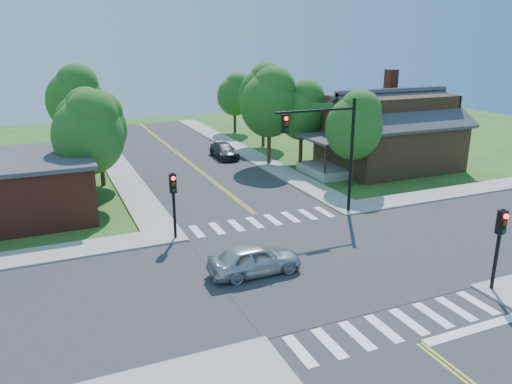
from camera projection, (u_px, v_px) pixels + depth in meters
name	position (u px, v px, depth m)	size (l,w,h in m)	color
ground	(315.00, 262.00, 24.63)	(100.00, 100.00, 0.00)	#345B1C
road_ns	(315.00, 262.00, 24.63)	(10.00, 90.00, 0.04)	#2D2D30
road_ew	(315.00, 262.00, 24.63)	(90.00, 10.00, 0.04)	#2D2D30
intersection_patch	(315.00, 262.00, 24.63)	(10.20, 10.20, 0.06)	#2D2D30
sidewalk_ne	(381.00, 161.00, 44.48)	(40.00, 40.00, 0.14)	#9E9B93
crosswalk_north	(264.00, 221.00, 30.05)	(8.85, 2.00, 0.01)	white
crosswalk_south	(396.00, 325.00, 19.19)	(8.85, 2.00, 0.01)	white
centerline	(315.00, 261.00, 24.62)	(0.30, 90.00, 0.01)	gold
stop_bar	(473.00, 330.00, 18.92)	(4.60, 0.45, 0.09)	white
signal_mast_ne	(329.00, 139.00, 29.58)	(5.30, 0.42, 7.20)	black
signal_pole_se	(500.00, 235.00, 21.04)	(0.34, 0.42, 3.80)	black
signal_pole_nw	(173.00, 194.00, 26.61)	(0.34, 0.42, 3.80)	black
house_ne	(389.00, 128.00, 41.86)	(13.05, 8.80, 7.11)	#311C11
building_nw	(4.00, 188.00, 30.26)	(10.40, 8.40, 3.73)	maroon
tree_e_a	(356.00, 124.00, 36.05)	(4.20, 3.99, 7.14)	#382314
tree_e_b	(303.00, 109.00, 42.86)	(4.28, 4.07, 7.28)	#382314
tree_e_c	(264.00, 92.00, 49.60)	(4.93, 4.68, 8.38)	#382314
tree_e_d	(235.00, 93.00, 57.12)	(4.05, 3.85, 6.88)	#382314
tree_w_a	(89.00, 131.00, 31.46)	(4.50, 4.27, 7.65)	#382314
tree_w_b	(84.00, 120.00, 37.09)	(4.25, 4.03, 7.22)	#382314
tree_w_c	(76.00, 97.00, 44.33)	(5.02, 4.77, 8.54)	#382314
tree_w_d	(67.00, 102.00, 52.34)	(3.71, 3.52, 6.31)	#382314
tree_house	(270.00, 101.00, 42.18)	(4.96, 4.71, 8.43)	#382314
tree_bldg	(99.00, 124.00, 36.19)	(4.13, 3.92, 7.02)	#382314
car_silver	(255.00, 260.00, 23.18)	(4.38, 1.76, 1.49)	silver
car_dgrey	(224.00, 151.00, 45.85)	(2.04, 4.61, 1.32)	#2A2D2F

